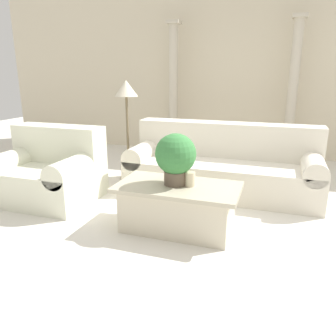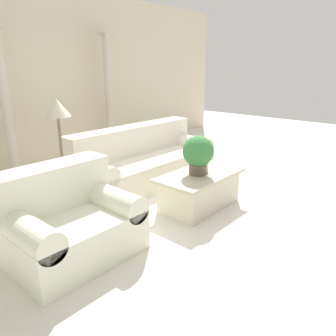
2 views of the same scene
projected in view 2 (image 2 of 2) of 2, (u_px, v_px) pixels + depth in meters
name	position (u px, v px, depth m)	size (l,w,h in m)	color
ground_plane	(171.00, 197.00, 4.75)	(16.00, 16.00, 0.00)	silver
wall_back	(51.00, 77.00, 6.14)	(10.00, 0.06, 3.20)	beige
sofa_long	(143.00, 161.00, 5.29)	(2.46, 0.95, 0.89)	beige
loveseat	(68.00, 221.00, 3.24)	(1.21, 0.95, 0.89)	silver
coffee_table	(200.00, 190.00, 4.36)	(1.21, 0.66, 0.47)	beige
potted_plant	(198.00, 153.00, 4.19)	(0.40, 0.40, 0.51)	brown
pillar_candle	(204.00, 166.00, 4.36)	(0.10, 0.10, 0.14)	beige
floor_lamp	(58.00, 118.00, 4.06)	(0.33, 0.33, 1.44)	brown
column_left	(6.00, 103.00, 5.24)	(0.23, 0.23, 2.43)	beige
column_right	(109.00, 94.00, 6.75)	(0.23, 0.23, 2.43)	beige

